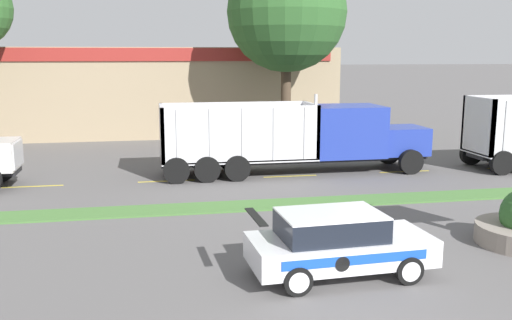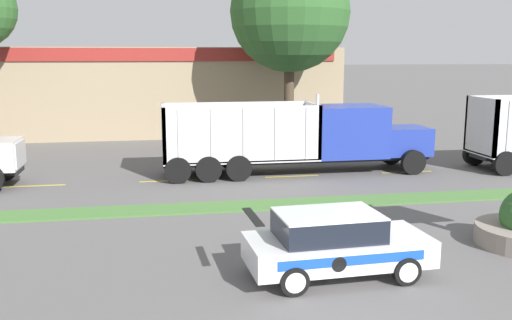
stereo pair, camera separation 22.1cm
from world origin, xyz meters
TOP-DOWN VIEW (x-y plane):
  - grass_verge at (0.00, 11.10)m, footprint 120.00×1.41m
  - centre_line_3 at (-8.44, 15.80)m, footprint 2.40×0.14m
  - centre_line_4 at (-3.04, 15.80)m, footprint 2.40×0.14m
  - centre_line_5 at (2.36, 15.80)m, footprint 2.40×0.14m
  - centre_line_6 at (7.76, 15.80)m, footprint 2.40×0.14m
  - centre_line_7 at (13.16, 15.80)m, footprint 2.40×0.14m
  - dump_truck_mid at (3.88, 16.50)m, footprint 12.19×2.77m
  - rally_car at (0.68, 4.41)m, footprint 4.48×2.20m
  - traffic_cone at (-0.36, 6.14)m, footprint 0.44×0.44m
  - store_building_backdrop at (-5.70, 33.92)m, footprint 28.84×12.10m

SIDE VIEW (x-z plane):
  - centre_line_3 at x=-8.44m, z-range 0.00..0.01m
  - centre_line_4 at x=-3.04m, z-range 0.00..0.01m
  - centre_line_5 at x=2.36m, z-range 0.00..0.01m
  - centre_line_6 at x=7.76m, z-range 0.00..0.01m
  - centre_line_7 at x=13.16m, z-range 0.00..0.01m
  - grass_verge at x=0.00m, z-range 0.00..0.06m
  - traffic_cone at x=-0.36m, z-range -0.01..0.61m
  - rally_car at x=0.68m, z-range 0.02..1.65m
  - dump_truck_mid at x=3.88m, z-range -0.24..3.37m
  - store_building_backdrop at x=-5.70m, z-range 0.00..5.75m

